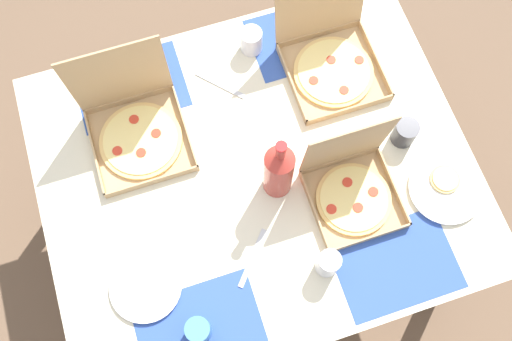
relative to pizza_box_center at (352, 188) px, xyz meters
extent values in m
plane|color=brown|center=(-0.26, 0.16, -0.78)|extent=(6.00, 6.00, 0.00)
cylinder|color=#3F3328|center=(0.37, -0.34, -0.43)|extent=(0.07, 0.07, 0.71)
cylinder|color=#3F3328|center=(-0.88, 0.67, -0.43)|extent=(0.07, 0.07, 0.71)
cylinder|color=#3F3328|center=(0.37, 0.67, -0.43)|extent=(0.07, 0.07, 0.71)
cube|color=beige|center=(-0.26, 0.16, -0.06)|extent=(1.37, 1.13, 0.03)
cube|color=#2D4C9E|center=(-0.57, -0.25, -0.05)|extent=(0.36, 0.26, 0.00)
cube|color=#2D4C9E|center=(0.05, -0.25, -0.05)|extent=(0.36, 0.26, 0.00)
cube|color=#2D4C9E|center=(-0.57, 0.58, -0.05)|extent=(0.36, 0.26, 0.00)
cube|color=#2D4C9E|center=(0.05, 0.58, -0.05)|extent=(0.36, 0.26, 0.00)
cube|color=tan|center=(0.00, -0.03, -0.04)|extent=(0.27, 0.27, 0.01)
cube|color=tan|center=(-0.13, -0.03, -0.03)|extent=(0.01, 0.27, 0.03)
cube|color=tan|center=(0.13, -0.03, -0.03)|extent=(0.01, 0.27, 0.03)
cube|color=tan|center=(0.00, -0.16, -0.03)|extent=(0.27, 0.01, 0.03)
cube|color=tan|center=(0.00, 0.10, -0.03)|extent=(0.27, 0.01, 0.03)
cylinder|color=#E0B76B|center=(0.00, -0.03, -0.04)|extent=(0.24, 0.24, 0.01)
cylinder|color=#EFD67F|center=(0.00, -0.03, -0.03)|extent=(0.21, 0.21, 0.00)
cylinder|color=red|center=(0.06, -0.03, -0.02)|extent=(0.03, 0.03, 0.00)
cylinder|color=red|center=(0.00, 0.03, -0.02)|extent=(0.03, 0.03, 0.00)
cylinder|color=red|center=(-0.08, -0.04, -0.02)|extent=(0.03, 0.03, 0.00)
cylinder|color=red|center=(0.00, -0.06, -0.02)|extent=(0.03, 0.03, 0.00)
cube|color=tan|center=(0.00, 0.10, 0.12)|extent=(0.27, 0.03, 0.27)
cube|color=tan|center=(0.10, 0.41, -0.04)|extent=(0.31, 0.31, 0.01)
cube|color=tan|center=(-0.05, 0.41, -0.03)|extent=(0.01, 0.31, 0.03)
cube|color=tan|center=(0.25, 0.41, -0.03)|extent=(0.01, 0.31, 0.03)
cube|color=tan|center=(0.10, 0.26, -0.03)|extent=(0.31, 0.01, 0.03)
cube|color=tan|center=(0.10, 0.56, -0.03)|extent=(0.31, 0.01, 0.03)
cylinder|color=#E0B76B|center=(0.10, 0.41, -0.04)|extent=(0.27, 0.27, 0.01)
cylinder|color=#EFD67F|center=(0.10, 0.41, -0.03)|extent=(0.24, 0.24, 0.00)
cylinder|color=red|center=(0.20, 0.42, -0.02)|extent=(0.03, 0.03, 0.00)
cylinder|color=red|center=(0.11, 0.45, -0.02)|extent=(0.03, 0.03, 0.00)
cylinder|color=red|center=(0.02, 0.40, -0.02)|extent=(0.03, 0.03, 0.00)
cylinder|color=red|center=(0.11, 0.33, -0.02)|extent=(0.03, 0.03, 0.00)
cube|color=tan|center=(-0.58, 0.37, -0.04)|extent=(0.31, 0.31, 0.01)
cube|color=tan|center=(-0.73, 0.37, -0.03)|extent=(0.01, 0.31, 0.03)
cube|color=tan|center=(-0.43, 0.37, -0.03)|extent=(0.01, 0.31, 0.03)
cube|color=tan|center=(-0.58, 0.22, -0.03)|extent=(0.31, 0.01, 0.03)
cube|color=tan|center=(-0.58, 0.52, -0.03)|extent=(0.31, 0.01, 0.03)
cylinder|color=#E0B76B|center=(-0.58, 0.37, -0.04)|extent=(0.27, 0.27, 0.01)
cylinder|color=#EFD67F|center=(-0.58, 0.37, -0.03)|extent=(0.24, 0.24, 0.00)
cylinder|color=red|center=(-0.53, 0.38, -0.02)|extent=(0.03, 0.03, 0.00)
cylinder|color=red|center=(-0.58, 0.45, -0.02)|extent=(0.03, 0.03, 0.00)
cylinder|color=red|center=(-0.66, 0.35, -0.02)|extent=(0.03, 0.03, 0.00)
cylinder|color=red|center=(-0.59, 0.33, -0.02)|extent=(0.03, 0.03, 0.00)
cube|color=tan|center=(-0.58, 0.52, 0.14)|extent=(0.31, 0.02, 0.31)
cylinder|color=white|center=(-0.68, -0.09, -0.04)|extent=(0.21, 0.21, 0.01)
cylinder|color=white|center=(-0.68, -0.09, -0.03)|extent=(0.21, 0.21, 0.01)
cylinder|color=white|center=(0.29, -0.09, -0.04)|extent=(0.23, 0.23, 0.01)
cylinder|color=white|center=(0.29, -0.09, -0.03)|extent=(0.23, 0.23, 0.01)
cylinder|color=#E0B76B|center=(0.29, -0.06, -0.03)|extent=(0.09, 0.09, 0.01)
cylinder|color=#EFD67F|center=(0.29, -0.06, -0.02)|extent=(0.08, 0.08, 0.00)
cylinder|color=#B2382D|center=(-0.21, 0.10, 0.06)|extent=(0.09, 0.09, 0.22)
cone|color=#B2382D|center=(-0.21, 0.10, 0.19)|extent=(0.09, 0.09, 0.04)
cylinder|color=#B2382D|center=(-0.21, 0.10, 0.24)|extent=(0.03, 0.03, 0.06)
cylinder|color=red|center=(-0.21, 0.10, 0.27)|extent=(0.03, 0.03, 0.01)
cylinder|color=#333338|center=(0.23, 0.12, 0.00)|extent=(0.07, 0.07, 0.09)
cylinder|color=silver|center=(-0.15, -0.20, 0.01)|extent=(0.07, 0.07, 0.11)
cylinder|color=silver|center=(-0.13, 0.59, 0.00)|extent=(0.07, 0.07, 0.09)
cylinder|color=teal|center=(-0.57, -0.26, 0.00)|extent=(0.07, 0.07, 0.09)
cube|color=#B7B7BC|center=(-0.28, 0.49, -0.04)|extent=(0.14, 0.15, 0.00)
cube|color=#B7B7BC|center=(-0.36, -0.10, -0.04)|extent=(0.14, 0.15, 0.00)
camera|label=1|loc=(-0.45, -0.41, 1.65)|focal=39.64mm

